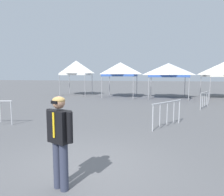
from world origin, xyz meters
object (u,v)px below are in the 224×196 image
object	(u,v)px
canopy_tent_far_left	(76,68)
crowd_barrier_by_lift	(167,109)
person_foreground	(60,136)
crowd_barrier_near_person	(205,97)
canopy_tent_left_of_center	(168,70)
canopy_tent_right_of_center	(120,69)

from	to	relation	value
canopy_tent_far_left	crowd_barrier_by_lift	world-z (taller)	canopy_tent_far_left
canopy_tent_far_left	person_foreground	distance (m)	18.60
person_foreground	crowd_barrier_near_person	xyz separation A→B (m)	(4.76, 10.71, -0.28)
canopy_tent_far_left	canopy_tent_left_of_center	world-z (taller)	canopy_tent_far_left
person_foreground	canopy_tent_right_of_center	bearing A→B (deg)	96.68
canopy_tent_left_of_center	person_foreground	world-z (taller)	canopy_tent_left_of_center
canopy_tent_left_of_center	crowd_barrier_near_person	bearing A→B (deg)	-69.05
canopy_tent_far_left	canopy_tent_right_of_center	world-z (taller)	canopy_tent_far_left
crowd_barrier_by_lift	crowd_barrier_near_person	bearing A→B (deg)	64.64
canopy_tent_far_left	crowd_barrier_near_person	distance (m)	13.55
canopy_tent_far_left	crowd_barrier_near_person	xyz separation A→B (m)	(11.72, -6.44, -2.19)
canopy_tent_left_of_center	crowd_barrier_by_lift	xyz separation A→B (m)	(-0.51, -10.98, -1.87)
canopy_tent_right_of_center	canopy_tent_left_of_center	xyz separation A→B (m)	(4.56, 0.07, -0.10)
canopy_tent_right_of_center	canopy_tent_left_of_center	world-z (taller)	canopy_tent_right_of_center
canopy_tent_right_of_center	crowd_barrier_near_person	xyz separation A→B (m)	(6.65, -5.41, -1.97)
canopy_tent_far_left	crowd_barrier_near_person	world-z (taller)	canopy_tent_far_left
canopy_tent_right_of_center	canopy_tent_far_left	bearing A→B (deg)	168.50
canopy_tent_far_left	person_foreground	size ratio (longest dim) A/B	2.09
person_foreground	crowd_barrier_near_person	bearing A→B (deg)	66.01
canopy_tent_right_of_center	crowd_barrier_near_person	bearing A→B (deg)	-39.11
canopy_tent_right_of_center	crowd_barrier_near_person	distance (m)	8.80
canopy_tent_right_of_center	crowd_barrier_by_lift	size ratio (longest dim) A/B	1.93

